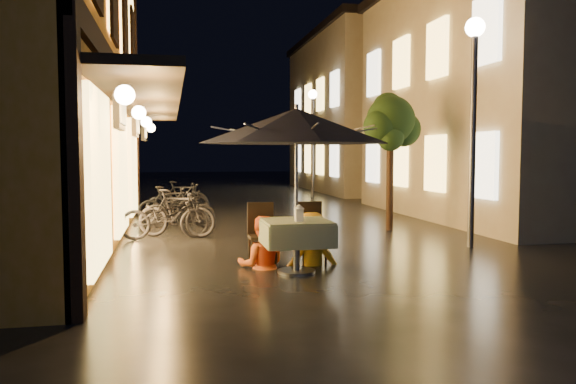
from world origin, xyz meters
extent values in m
plane|color=black|center=(0.00, 0.00, 0.00)|extent=(90.00, 90.00, 0.00)
cube|color=black|center=(-3.47, 4.00, 3.30)|extent=(0.12, 11.00, 0.35)
cube|color=black|center=(-2.90, 4.00, 2.75)|extent=(1.20, 10.50, 0.12)
cube|color=#FFCD5F|center=(-3.44, 5.50, 4.60)|extent=(0.10, 0.90, 1.50)
cube|color=#FFCD5F|center=(-3.44, 8.00, 4.60)|extent=(0.10, 0.90, 1.50)
cube|color=#FFCD5F|center=(-3.44, 0.50, 1.40)|extent=(0.10, 2.20, 2.40)
cube|color=#FFCD5F|center=(-3.44, 4.00, 1.40)|extent=(0.10, 2.20, 2.40)
cube|color=#FFCD5F|center=(-3.44, 7.50, 1.40)|extent=(0.10, 2.20, 2.40)
cube|color=#B5AD92|center=(7.50, 6.50, 3.25)|extent=(7.00, 9.00, 6.50)
cube|color=#FFCD5F|center=(3.95, 3.20, 1.50)|extent=(0.10, 1.00, 1.40)
cube|color=#FFCD5F|center=(3.95, 3.20, 4.30)|extent=(0.10, 1.00, 1.40)
cube|color=#FFCD5F|center=(3.95, 5.40, 1.50)|extent=(0.10, 1.00, 1.40)
cube|color=#FFCD5F|center=(3.95, 5.40, 4.30)|extent=(0.10, 1.00, 1.40)
cube|color=#FFCD5F|center=(3.95, 7.60, 1.50)|extent=(0.10, 1.00, 1.40)
cube|color=#FFCD5F|center=(3.95, 7.60, 4.30)|extent=(0.10, 1.00, 1.40)
cube|color=#FFCD5F|center=(3.95, 9.80, 1.50)|extent=(0.10, 1.00, 1.40)
cube|color=#FFCD5F|center=(3.95, 9.80, 4.30)|extent=(0.10, 1.00, 1.40)
cube|color=#B5AD92|center=(7.50, 18.00, 3.50)|extent=(7.00, 10.00, 7.00)
cube|color=black|center=(7.50, 18.00, 7.15)|extent=(7.30, 10.30, 0.30)
cube|color=#FFCD5F|center=(3.95, 14.20, 1.50)|extent=(0.10, 1.00, 1.40)
cube|color=#FFCD5F|center=(3.95, 14.20, 4.30)|extent=(0.10, 1.00, 1.40)
cube|color=#FFCD5F|center=(3.95, 16.40, 1.50)|extent=(0.10, 1.00, 1.40)
cube|color=#FFCD5F|center=(3.95, 16.40, 4.30)|extent=(0.10, 1.00, 1.40)
cube|color=#FFCD5F|center=(3.95, 18.60, 1.50)|extent=(0.10, 1.00, 1.40)
cube|color=#FFCD5F|center=(3.95, 18.60, 4.30)|extent=(0.10, 1.00, 1.40)
cube|color=#FFCD5F|center=(3.95, 20.80, 1.50)|extent=(0.10, 1.00, 1.40)
cube|color=#FFCD5F|center=(3.95, 20.80, 4.30)|extent=(0.10, 1.00, 1.40)
cylinder|color=black|center=(2.40, 4.50, 1.10)|extent=(0.16, 0.16, 2.20)
sphere|color=black|center=(2.40, 4.50, 2.50)|extent=(1.10, 1.10, 1.10)
sphere|color=black|center=(2.75, 4.60, 2.30)|extent=(0.80, 0.80, 0.80)
sphere|color=black|center=(2.10, 4.35, 2.35)|extent=(0.76, 0.76, 0.76)
sphere|color=black|center=(2.45, 4.80, 2.80)|extent=(0.70, 0.70, 0.70)
sphere|color=black|center=(2.30, 4.25, 2.10)|extent=(0.60, 0.60, 0.60)
cylinder|color=#59595E|center=(3.00, 2.00, 2.00)|extent=(0.12, 0.12, 4.00)
sphere|color=#FFE5C3|center=(3.00, 2.00, 4.05)|extent=(0.36, 0.36, 0.36)
cylinder|color=#59595E|center=(3.00, 14.00, 2.00)|extent=(0.12, 0.12, 4.00)
sphere|color=#FFE5C3|center=(3.00, 14.00, 4.05)|extent=(0.36, 0.36, 0.36)
cylinder|color=#59595E|center=(-0.69, 0.47, 0.36)|extent=(0.10, 0.10, 0.72)
cylinder|color=#59595E|center=(-0.69, 0.47, 0.02)|extent=(0.56, 0.56, 0.04)
cube|color=#294F32|center=(-0.69, 0.47, 0.75)|extent=(0.95, 0.95, 0.06)
cube|color=#294F32|center=(-0.21, 0.47, 0.58)|extent=(0.04, 0.95, 0.33)
cube|color=#294F32|center=(-1.16, 0.47, 0.58)|extent=(0.04, 0.95, 0.33)
cube|color=#294F32|center=(-0.69, 0.94, 0.58)|extent=(0.95, 0.04, 0.33)
cube|color=#294F32|center=(-0.69, -0.01, 0.58)|extent=(0.95, 0.04, 0.33)
cylinder|color=#59595E|center=(-0.69, 0.47, 1.15)|extent=(0.05, 0.05, 2.30)
cone|color=black|center=(-0.69, 0.47, 2.15)|extent=(2.82, 2.82, 0.51)
cylinder|color=#59595E|center=(-0.69, 0.47, 2.40)|extent=(0.06, 0.06, 0.12)
cube|color=black|center=(-1.09, 1.12, 0.45)|extent=(0.42, 0.42, 0.05)
cube|color=black|center=(-1.09, 1.31, 0.70)|extent=(0.42, 0.04, 0.55)
cylinder|color=black|center=(-1.27, 0.94, 0.21)|extent=(0.04, 0.04, 0.43)
cylinder|color=black|center=(-0.91, 0.94, 0.21)|extent=(0.04, 0.04, 0.43)
cylinder|color=black|center=(-1.27, 1.30, 0.21)|extent=(0.04, 0.04, 0.43)
cylinder|color=black|center=(-0.91, 1.30, 0.21)|extent=(0.04, 0.04, 0.43)
cube|color=black|center=(-0.29, 1.12, 0.45)|extent=(0.42, 0.42, 0.05)
cube|color=black|center=(-0.29, 1.31, 0.70)|extent=(0.42, 0.04, 0.55)
cylinder|color=black|center=(-0.47, 0.94, 0.21)|extent=(0.04, 0.04, 0.43)
cylinder|color=black|center=(-0.11, 0.94, 0.21)|extent=(0.04, 0.04, 0.43)
cylinder|color=black|center=(-0.47, 1.30, 0.21)|extent=(0.04, 0.04, 0.43)
cylinder|color=black|center=(-0.11, 1.30, 0.21)|extent=(0.04, 0.04, 0.43)
cube|color=white|center=(-0.69, 0.29, 0.87)|extent=(0.11, 0.11, 0.18)
cube|color=#FFD88C|center=(-0.69, 0.29, 0.86)|extent=(0.07, 0.07, 0.12)
cone|color=white|center=(-0.69, 0.29, 0.99)|extent=(0.16, 0.16, 0.07)
imported|color=orange|center=(-1.12, 0.97, 0.77)|extent=(0.83, 0.69, 1.55)
imported|color=#FFAD1B|center=(-0.32, 1.02, 0.81)|extent=(1.05, 0.61, 1.61)
imported|color=black|center=(-2.60, 4.17, 0.48)|extent=(1.88, 0.83, 0.96)
imported|color=black|center=(-2.37, 4.37, 0.50)|extent=(1.73, 1.01, 1.01)
imported|color=black|center=(-2.28, 5.98, 0.43)|extent=(1.69, 0.77, 0.86)
imported|color=black|center=(-2.53, 6.78, 0.47)|extent=(1.59, 0.61, 0.93)
imported|color=black|center=(-2.30, 7.94, 0.46)|extent=(1.84, 0.98, 0.92)
imported|color=black|center=(-2.19, 9.13, 0.47)|extent=(1.56, 0.44, 0.94)
camera|label=1|loc=(-2.47, -7.49, 1.76)|focal=35.00mm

